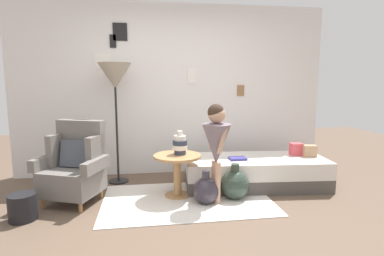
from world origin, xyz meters
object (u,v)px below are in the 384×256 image
Objects in this scene: armchair at (75,166)px; vase_striped at (180,144)px; demijohn_near at (206,190)px; person_child at (216,140)px; book_on_daybed at (238,159)px; side_table at (177,166)px; daybed at (255,172)px; demijohn_far at (235,184)px; magazine_basket at (22,207)px; floor_lamp at (115,79)px.

armchair is 3.29× the size of vase_striped.
person_child is at bearing 6.90° from demijohn_near.
person_child is 2.98× the size of demijohn_near.
vase_striped reaches higher than book_on_daybed.
armchair reaches higher than book_on_daybed.
side_table is 1.49× the size of demijohn_near.
daybed is at bearing 11.97° from side_table.
vase_striped is at bearing 160.92° from demijohn_far.
magazine_basket is at bearing -175.37° from person_child.
daybed is 8.90× the size of book_on_daybed.
demijohn_near is at bearing 4.48° from magazine_basket.
demijohn_near is (-0.79, -0.52, -0.04)m from daybed.
vase_striped is 1.85m from magazine_basket.
book_on_daybed reaches higher than daybed.
armchair is at bearing 169.60° from person_child.
vase_striped is at bearing -170.50° from book_on_daybed.
daybed is at bearing 10.55° from vase_striped.
daybed is 3.30× the size of side_table.
magazine_basket is at bearing -133.07° from armchair.
armchair is 0.57× the size of floor_lamp.
vase_striped is at bearing -0.00° from armchair.
floor_lamp is 1.43× the size of person_child.
side_table is 0.48m from demijohn_near.
armchair is 2.44× the size of demijohn_near.
daybed reaches higher than magazine_basket.
armchair is at bearing 168.25° from demijohn_near.
person_child is (0.39, -0.30, 0.10)m from vase_striped.
demijohn_near is at bearing -42.80° from side_table.
person_child is at bearing -132.32° from book_on_daybed.
side_table is (-1.10, -0.23, 0.19)m from daybed.
floor_lamp is at bearing 148.96° from demijohn_far.
floor_lamp reaches higher than side_table.
armchair is at bearing 173.29° from demijohn_far.
person_child reaches higher than daybed.
magazine_basket is (-1.98, -0.16, -0.02)m from demijohn_near.
side_table is at bearing -1.64° from armchair.
book_on_daybed is 0.50× the size of demijohn_far.
daybed is 0.35m from book_on_daybed.
floor_lamp is 6.03× the size of magazine_basket.
floor_lamp is 1.96m from magazine_basket.
daybed is 1.14m from side_table.
person_child reaches higher than demijohn_near.
floor_lamp reaches higher than daybed.
side_table is 2.01× the size of vase_striped.
floor_lamp is 1.71m from person_child.
demijohn_near is (-0.12, -0.01, -0.60)m from person_child.
demijohn_near is at bearing -146.86° from daybed.
magazine_basket is at bearing -127.99° from floor_lamp.
vase_striped is 1.33m from floor_lamp.
armchair reaches higher than demijohn_near.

